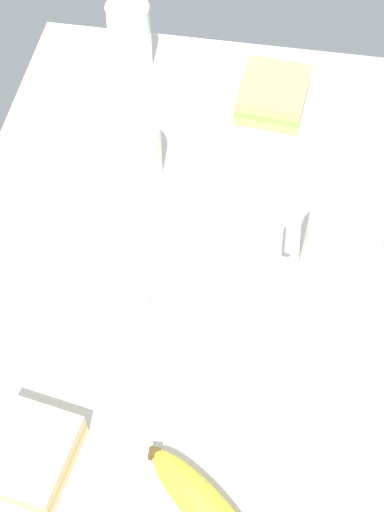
% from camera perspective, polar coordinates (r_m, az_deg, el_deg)
% --- Properties ---
extents(tabletop, '(0.90, 0.64, 0.02)m').
position_cam_1_polar(tabletop, '(0.93, 0.00, -1.38)').
color(tabletop, beige).
rests_on(tabletop, ground).
extents(coffee_mug_black, '(0.10, 0.12, 0.10)m').
position_cam_1_polar(coffee_mug_black, '(0.90, 11.97, 0.91)').
color(coffee_mug_black, silver).
rests_on(coffee_mug_black, tabletop).
extents(coffee_mug_milky, '(0.11, 0.11, 0.09)m').
position_cam_1_polar(coffee_mug_milky, '(0.99, -5.28, 8.57)').
color(coffee_mug_milky, silver).
rests_on(coffee_mug_milky, tabletop).
extents(sandwich_main, '(0.12, 0.11, 0.04)m').
position_cam_1_polar(sandwich_main, '(1.10, 6.52, 12.74)').
color(sandwich_main, tan).
rests_on(sandwich_main, tabletop).
extents(sandwich_side, '(0.11, 0.11, 0.04)m').
position_cam_1_polar(sandwich_side, '(0.81, -12.94, -15.26)').
color(sandwich_side, beige).
rests_on(sandwich_side, tabletop).
extents(glass_of_milk, '(0.07, 0.07, 0.11)m').
position_cam_1_polar(glass_of_milk, '(1.15, -5.00, 16.85)').
color(glass_of_milk, silver).
rests_on(glass_of_milk, tabletop).
extents(banana, '(0.13, 0.15, 0.04)m').
position_cam_1_polar(banana, '(0.78, 1.12, -19.60)').
color(banana, yellow).
rests_on(banana, tabletop).
extents(spoon, '(0.13, 0.03, 0.01)m').
position_cam_1_polar(spoon, '(0.89, -3.52, -3.32)').
color(spoon, silver).
rests_on(spoon, tabletop).
extents(paper_napkin, '(0.16, 0.16, 0.00)m').
position_cam_1_polar(paper_napkin, '(0.85, 8.60, -10.56)').
color(paper_napkin, white).
rests_on(paper_napkin, tabletop).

